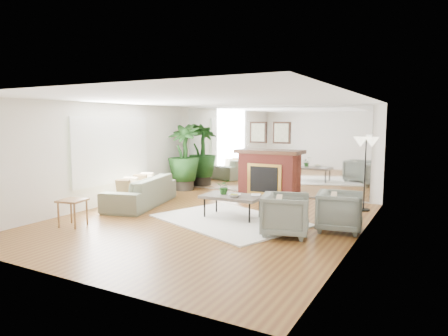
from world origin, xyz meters
The scene contains 18 objects.
ground centered at (0.00, 0.00, 0.00)m, with size 7.00×7.00×0.00m, color brown.
wall_left centered at (-2.99, 0.00, 1.25)m, with size 0.02×7.00×2.50m, color white.
wall_right centered at (2.99, 0.00, 1.25)m, with size 0.02×7.00×2.50m, color white.
wall_back centered at (0.00, 3.49, 1.25)m, with size 6.00×0.02×2.50m, color white.
mirror_panel centered at (0.00, 3.47, 1.25)m, with size 5.40×0.04×2.40m, color silver.
window_panel centered at (-2.96, 0.40, 1.35)m, with size 0.04×2.40×1.50m, color #B2E09E.
fireplace centered at (0.00, 3.26, 0.66)m, with size 1.85×0.83×2.05m.
area_rug centered at (0.41, 0.24, 0.02)m, with size 2.92×2.09×0.03m, color white.
coffee_table centered at (0.37, 0.46, 0.46)m, with size 1.27×0.75×0.50m.
sofa centered at (-2.23, 0.59, 0.35)m, with size 2.40×0.94×0.70m, color #6C725B.
armchair_back centered at (2.60, 0.57, 0.38)m, with size 0.80×0.83×0.75m, color slate.
armchair_front centered at (1.80, -0.19, 0.38)m, with size 0.81×0.84×0.76m, color slate.
side_table centered at (-2.10, -1.60, 0.45)m, with size 0.55×0.55×0.53m.
potted_ficus centered at (-2.55, 2.94, 1.06)m, with size 1.05×1.05×1.99m.
floor_lamp centered at (2.70, 2.60, 1.46)m, with size 0.56×0.31×1.71m.
tabletop_plant centered at (0.16, 0.49, 0.66)m, with size 0.29×0.25×0.32m, color #24551F.
fruit_bowl centered at (0.51, 0.30, 0.53)m, with size 0.26×0.26×0.07m, color #97653C.
book centered at (0.73, 0.65, 0.51)m, with size 0.20×0.27×0.02m, color #97653C.
Camera 1 is at (4.22, -6.92, 2.06)m, focal length 32.00 mm.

